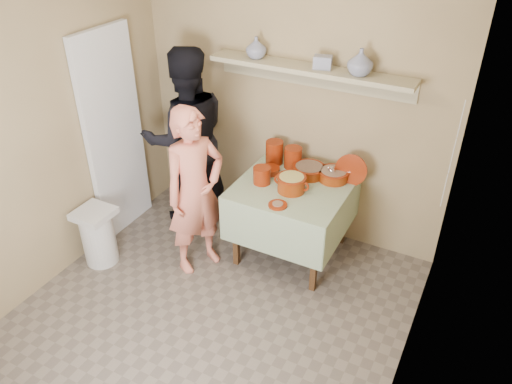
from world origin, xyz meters
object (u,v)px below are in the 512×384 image
Objects in this scene: person_cook at (195,192)px; cazuela_rice at (291,182)px; trash_bin at (98,236)px; person_helper at (187,138)px; serving_table at (293,196)px.

person_cook reaches higher than cazuela_rice.
cazuela_rice reaches higher than trash_bin.
person_cook is 0.86× the size of person_helper.
serving_table is (1.19, -0.10, -0.26)m from person_helper.
person_helper is at bearing 170.48° from cazuela_rice.
cazuela_rice is at bearing -34.72° from person_cook.
serving_table is 1.82m from trash_bin.
person_helper is 5.49× the size of cazuela_rice.
serving_table is at bearing -28.05° from person_cook.
cazuela_rice is (0.71, 0.42, 0.07)m from person_cook.
trash_bin is (-1.55, -0.82, -0.56)m from cazuela_rice.
person_cook reaches higher than serving_table.
cazuela_rice is (0.02, -0.10, 0.20)m from serving_table.
person_cook is 1.60× the size of serving_table.
person_cook is 0.83m from cazuela_rice.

